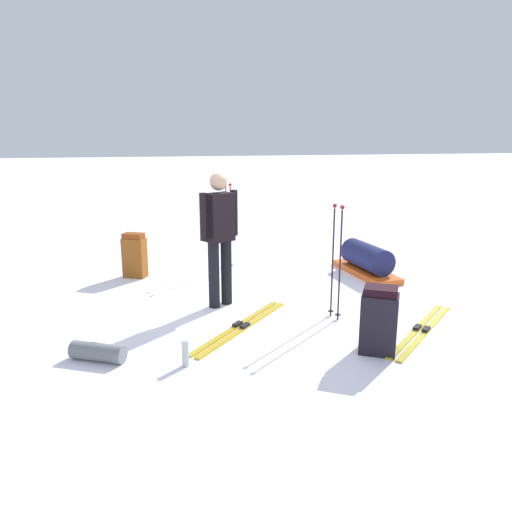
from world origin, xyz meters
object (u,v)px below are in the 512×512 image
object	(u,v)px
ski_pair_near	(241,326)
backpack_bright	(379,321)
backpack_large_dark	(135,256)
gear_sled	(367,261)
ski_poles_planted_near	(228,222)
sleeping_mat_rolled	(98,352)
skier_standing	(219,233)
ski_pair_far	(421,330)
thermos_bottle	(185,353)
ski_poles_planted_far	(337,257)

from	to	relation	value
ski_pair_near	backpack_bright	distance (m)	1.58
ski_pair_near	backpack_large_dark	distance (m)	2.67
gear_sled	ski_pair_near	bearing A→B (deg)	-52.96
backpack_large_dark	ski_poles_planted_near	size ratio (longest dim) A/B	0.49
ski_poles_planted_near	sleeping_mat_rolled	xyz separation A→B (m)	(3.13, -1.79, -0.68)
skier_standing	sleeping_mat_rolled	size ratio (longest dim) A/B	3.09
ski_pair_near	ski_pair_far	world-z (taller)	same
backpack_bright	ski_poles_planted_near	xyz separation A→B (m)	(-3.51, -0.98, 0.43)
ski_pair_near	skier_standing	bearing A→B (deg)	-171.26
ski_pair_near	backpack_large_dark	size ratio (longest dim) A/B	2.18
ski_pair_far	sleeping_mat_rolled	world-z (taller)	sleeping_mat_rolled
ski_pair_far	backpack_bright	xyz separation A→B (m)	(0.41, -0.73, 0.33)
gear_sled	skier_standing	bearing A→B (deg)	-68.91
skier_standing	thermos_bottle	distance (m)	1.92
ski_pair_near	backpack_large_dark	world-z (taller)	backpack_large_dark
backpack_bright	gear_sled	distance (m)	2.87
backpack_large_dark	ski_poles_planted_near	bearing A→B (deg)	99.02
ski_pair_far	backpack_large_dark	xyz separation A→B (m)	(-2.87, -3.20, 0.32)
ski_pair_near	sleeping_mat_rolled	distance (m)	1.62
backpack_large_dark	thermos_bottle	distance (m)	3.23
backpack_bright	ski_poles_planted_far	size ratio (longest dim) A/B	0.50
ski_pair_near	ski_poles_planted_near	xyz separation A→B (m)	(-2.59, 0.26, 0.76)
ski_pair_far	backpack_bright	distance (m)	0.90
ski_pair_near	ski_pair_far	bearing A→B (deg)	75.16
skier_standing	ski_pair_far	xyz separation A→B (m)	(1.32, 2.09, -0.94)
thermos_bottle	backpack_large_dark	bearing A→B (deg)	-170.37
backpack_bright	sleeping_mat_rolled	size ratio (longest dim) A/B	1.26
ski_poles_planted_near	ski_poles_planted_far	size ratio (longest dim) A/B	1.01
ski_poles_planted_near	ski_poles_planted_far	bearing A→B (deg)	19.54
gear_sled	backpack_bright	bearing A→B (deg)	-21.79
ski_pair_near	gear_sled	bearing A→B (deg)	127.04
ski_pair_near	backpack_large_dark	bearing A→B (deg)	-152.34
skier_standing	ski_poles_planted_near	distance (m)	1.83
thermos_bottle	ski_poles_planted_near	bearing A→B (deg)	164.40
sleeping_mat_rolled	ski_poles_planted_near	bearing A→B (deg)	150.28
ski_poles_planted_far	backpack_bright	bearing A→B (deg)	4.92
skier_standing	ski_pair_near	xyz separation A→B (m)	(0.80, 0.12, -0.94)
gear_sled	thermos_bottle	bearing A→B (deg)	-49.35
skier_standing	ski_pair_near	distance (m)	1.24
ski_poles_planted_far	thermos_bottle	xyz separation A→B (m)	(0.91, -1.84, -0.63)
ski_poles_planted_near	ski_poles_planted_far	xyz separation A→B (m)	(2.51, 0.89, -0.01)
thermos_bottle	gear_sled	bearing A→B (deg)	130.65
backpack_large_dark	thermos_bottle	size ratio (longest dim) A/B	2.64
backpack_large_dark	ski_pair_far	bearing A→B (deg)	48.10
skier_standing	ski_poles_planted_far	distance (m)	1.48
ski_poles_planted_near	sleeping_mat_rolled	size ratio (longest dim) A/B	2.53
skier_standing	sleeping_mat_rolled	xyz separation A→B (m)	(1.35, -1.40, -0.86)
skier_standing	ski_pair_near	bearing A→B (deg)	8.74
backpack_bright	sleeping_mat_rolled	bearing A→B (deg)	-97.94
backpack_large_dark	ski_poles_planted_near	distance (m)	1.57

